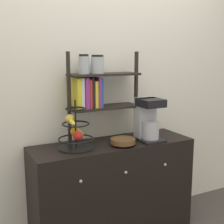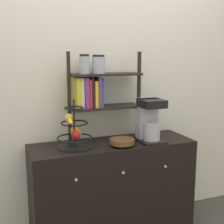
# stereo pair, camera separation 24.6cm
# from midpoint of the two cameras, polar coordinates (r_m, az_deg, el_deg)

# --- Properties ---
(wall_back) EXTENTS (7.00, 0.05, 2.60)m
(wall_back) POSITION_cam_midpoint_polar(r_m,az_deg,el_deg) (2.66, -5.10, 6.19)
(wall_back) COLOR silver
(wall_back) RESTS_ON ground_plane
(sideboard) EXTENTS (1.33, 0.44, 0.80)m
(sideboard) POSITION_cam_midpoint_polar(r_m,az_deg,el_deg) (2.66, -2.61, -13.95)
(sideboard) COLOR black
(sideboard) RESTS_ON ground_plane
(coffee_maker) EXTENTS (0.19, 0.24, 0.35)m
(coffee_maker) POSITION_cam_midpoint_polar(r_m,az_deg,el_deg) (2.57, 3.87, -1.35)
(coffee_maker) COLOR black
(coffee_maker) RESTS_ON sideboard
(fruit_stand) EXTENTS (0.27, 0.27, 0.37)m
(fruit_stand) POSITION_cam_midpoint_polar(r_m,az_deg,el_deg) (2.37, -9.65, -3.81)
(fruit_stand) COLOR black
(fruit_stand) RESTS_ON sideboard
(wooden_bowl) EXTENTS (0.20, 0.20, 0.05)m
(wooden_bowl) POSITION_cam_midpoint_polar(r_m,az_deg,el_deg) (2.44, -0.89, -5.43)
(wooden_bowl) COLOR brown
(wooden_bowl) RESTS_ON sideboard
(shelf_hutch) EXTENTS (0.63, 0.20, 0.72)m
(shelf_hutch) POSITION_cam_midpoint_polar(r_m,az_deg,el_deg) (2.50, -6.10, 4.48)
(shelf_hutch) COLOR black
(shelf_hutch) RESTS_ON sideboard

